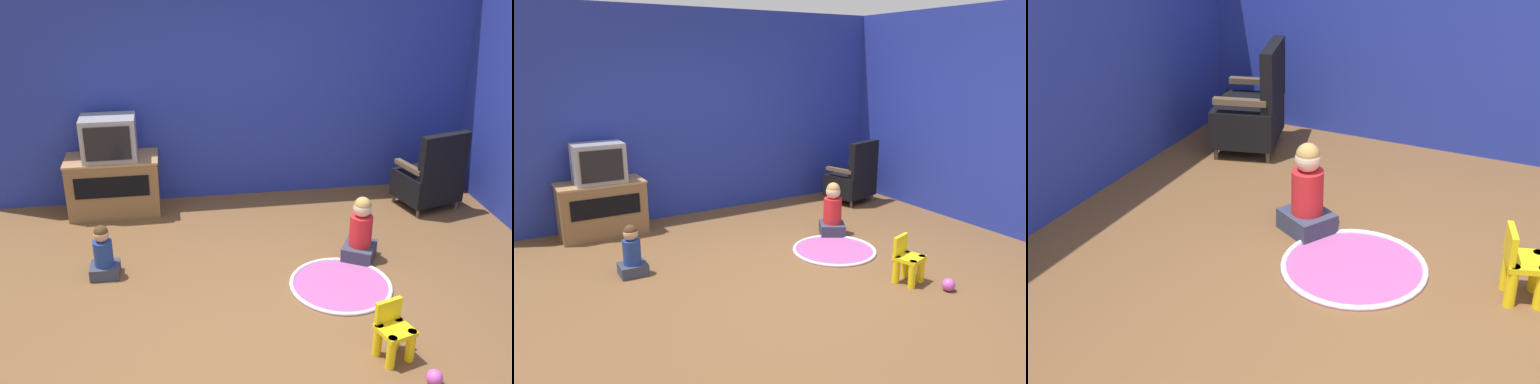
# 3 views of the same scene
# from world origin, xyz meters

# --- Properties ---
(ground_plane) EXTENTS (30.00, 30.00, 0.00)m
(ground_plane) POSITION_xyz_m (0.00, 0.00, 0.00)
(ground_plane) COLOR brown
(black_armchair) EXTENTS (0.75, 0.67, 0.93)m
(black_armchair) POSITION_xyz_m (2.01, 1.75, 0.36)
(black_armchair) COLOR brown
(black_armchair) RESTS_ON ground_plane
(yellow_kid_chair) EXTENTS (0.30, 0.30, 0.45)m
(yellow_kid_chair) POSITION_xyz_m (0.66, -0.69, 0.20)
(yellow_kid_chair) COLOR yellow
(yellow_kid_chair) RESTS_ON ground_plane
(play_mat) EXTENTS (0.93, 0.93, 0.04)m
(play_mat) POSITION_xyz_m (0.55, 0.29, 0.01)
(play_mat) COLOR #A54C8C
(play_mat) RESTS_ON ground_plane
(child_watching_left) EXTENTS (0.42, 0.43, 0.65)m
(child_watching_left) POSITION_xyz_m (0.87, 0.75, 0.28)
(child_watching_left) COLOR #33384C
(child_watching_left) RESTS_ON ground_plane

